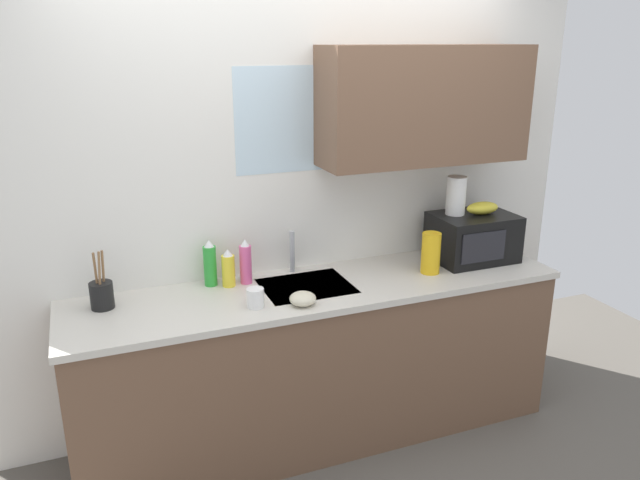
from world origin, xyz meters
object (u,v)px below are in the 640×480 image
(banana_bunch, at_px, (482,208))
(mug_white, at_px, (255,298))
(dish_soap_bottle_green, at_px, (210,264))
(cereal_canister, at_px, (431,253))
(small_bowl, at_px, (303,299))
(paper_towel_roll, at_px, (456,196))
(microwave, at_px, (473,237))
(dish_soap_bottle_pink, at_px, (246,263))
(dish_soap_bottle_yellow, at_px, (228,269))
(utensil_crock, at_px, (102,294))

(banana_bunch, relative_size, mug_white, 2.11)
(dish_soap_bottle_green, relative_size, cereal_canister, 1.09)
(small_bowl, bearing_deg, paper_towel_roll, 16.07)
(microwave, distance_m, cereal_canister, 0.35)
(microwave, relative_size, paper_towel_roll, 2.09)
(dish_soap_bottle_pink, distance_m, mug_white, 0.33)
(mug_white, bearing_deg, small_bowl, -15.26)
(dish_soap_bottle_yellow, bearing_deg, dish_soap_bottle_green, 151.92)
(cereal_canister, distance_m, utensil_crock, 1.71)
(mug_white, relative_size, small_bowl, 0.73)
(banana_bunch, bearing_deg, utensil_crock, 178.09)
(dish_soap_bottle_pink, bearing_deg, paper_towel_roll, -3.64)
(utensil_crock, relative_size, small_bowl, 2.24)
(utensil_crock, bearing_deg, dish_soap_bottle_yellow, 4.57)
(dish_soap_bottle_yellow, distance_m, dish_soap_bottle_green, 0.10)
(banana_bunch, height_order, dish_soap_bottle_yellow, banana_bunch)
(dish_soap_bottle_green, distance_m, utensil_crock, 0.55)
(microwave, distance_m, dish_soap_bottle_green, 1.51)
(dish_soap_bottle_yellow, bearing_deg, dish_soap_bottle_pink, 4.63)
(microwave, bearing_deg, banana_bunch, 1.77)
(utensil_crock, xyz_separation_m, small_bowl, (0.90, -0.32, -0.04))
(microwave, distance_m, small_bowl, 1.17)
(paper_towel_roll, distance_m, dish_soap_bottle_green, 1.43)
(utensil_crock, height_order, small_bowl, utensil_crock)
(banana_bunch, bearing_deg, mug_white, -172.33)
(banana_bunch, relative_size, paper_towel_roll, 0.91)
(dish_soap_bottle_pink, bearing_deg, utensil_crock, -175.43)
(microwave, relative_size, utensil_crock, 1.58)
(paper_towel_roll, relative_size, cereal_canister, 0.97)
(microwave, xyz_separation_m, dish_soap_bottle_green, (-1.50, 0.17, -0.02))
(utensil_crock, bearing_deg, banana_bunch, -1.91)
(dish_soap_bottle_yellow, bearing_deg, utensil_crock, -175.43)
(dish_soap_bottle_pink, distance_m, dish_soap_bottle_green, 0.18)
(microwave, xyz_separation_m, dish_soap_bottle_yellow, (-1.42, 0.12, -0.04))
(small_bowl, bearing_deg, dish_soap_bottle_pink, 115.48)
(banana_bunch, distance_m, mug_white, 1.45)
(dish_soap_bottle_pink, relative_size, small_bowl, 1.86)
(dish_soap_bottle_yellow, distance_m, utensil_crock, 0.63)
(cereal_canister, xyz_separation_m, utensil_crock, (-1.71, 0.17, -0.04))
(paper_towel_roll, bearing_deg, microwave, -27.38)
(mug_white, bearing_deg, banana_bunch, 7.67)
(microwave, height_order, utensil_crock, utensil_crock)
(microwave, relative_size, dish_soap_bottle_green, 1.86)
(mug_white, bearing_deg, cereal_canister, 5.03)
(cereal_canister, relative_size, utensil_crock, 0.78)
(paper_towel_roll, xyz_separation_m, dish_soap_bottle_green, (-1.40, 0.12, -0.26))
(dish_soap_bottle_pink, relative_size, cereal_canister, 1.06)
(dish_soap_bottle_green, height_order, mug_white, dish_soap_bottle_green)
(dish_soap_bottle_pink, distance_m, small_bowl, 0.43)
(cereal_canister, height_order, mug_white, cereal_canister)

